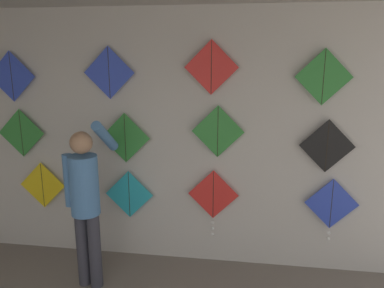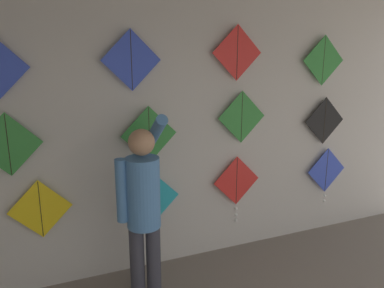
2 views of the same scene
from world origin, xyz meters
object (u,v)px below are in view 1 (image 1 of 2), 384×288
kite_5 (125,138)px  kite_8 (12,76)px  kite_7 (327,146)px  kite_11 (324,77)px  kite_1 (129,194)px  kite_9 (109,73)px  kite_2 (213,198)px  kite_4 (21,133)px  kite_10 (211,67)px  shopkeeper (86,196)px  kite_3 (331,206)px  kite_0 (43,185)px  kite_6 (218,132)px

kite_5 → kite_8: kite_8 is taller
kite_7 → kite_11: size_ratio=1.00×
kite_5 → kite_11: bearing=0.0°
kite_1 → kite_9: size_ratio=1.00×
kite_2 → kite_4: bearing=180.0°
kite_7 → kite_10: bearing=180.0°
kite_7 → shopkeeper: bearing=-166.0°
kite_4 → kite_5: bearing=0.0°
kite_2 → kite_9: bearing=179.9°
kite_2 → kite_5: (-0.97, 0.00, 0.64)m
kite_3 → kite_5: size_ratio=1.25×
kite_0 → kite_7: 3.20m
kite_2 → kite_7: 1.31m
kite_7 → kite_0: bearing=180.0°
kite_1 → kite_7: (2.10, 0.00, 0.64)m
kite_6 → kite_9: bearing=180.0°
kite_5 → kite_6: size_ratio=1.00×
shopkeeper → kite_3: (2.45, 0.58, -0.20)m
kite_2 → kite_11: 1.69m
kite_2 → kite_6: (0.04, 0.00, 0.74)m
kite_2 → kite_7: size_ratio=1.38×
kite_2 → kite_9: (-1.12, 0.00, 1.34)m
kite_2 → kite_3: size_ratio=1.10×
kite_10 → kite_8: bearing=180.0°
kite_3 → kite_7: (-0.10, 0.00, 0.64)m
kite_2 → kite_3: bearing=0.0°
kite_3 → kite_4: bearing=180.0°
shopkeeper → kite_4: shopkeeper is taller
kite_7 → kite_3: bearing=-0.4°
kite_0 → kite_11: size_ratio=1.00×
shopkeeper → kite_1: size_ratio=3.11×
kite_2 → kite_10: 1.40m
kite_0 → shopkeeper: bearing=-36.3°
kite_7 → kite_8: bearing=180.0°
kite_3 → kite_10: (-1.28, 0.00, 1.42)m
kite_2 → kite_3: kite_2 is taller
kite_5 → kite_11: (2.03, 0.00, 0.68)m
kite_8 → shopkeeper: bearing=-29.5°
kite_4 → kite_7: (3.35, 0.00, -0.03)m
kite_9 → kite_10: 1.08m
kite_0 → kite_10: size_ratio=1.00×
kite_7 → kite_8: size_ratio=1.00×
shopkeeper → kite_1: shopkeeper is taller
shopkeeper → kite_9: kite_9 is taller
shopkeeper → kite_0: 1.00m
kite_6 → kite_8: (-2.28, 0.00, 0.55)m
kite_8 → kite_11: bearing=0.0°
kite_9 → kite_2: bearing=-0.1°
kite_0 → kite_4: size_ratio=1.00×
kite_11 → kite_3: bearing=-0.2°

